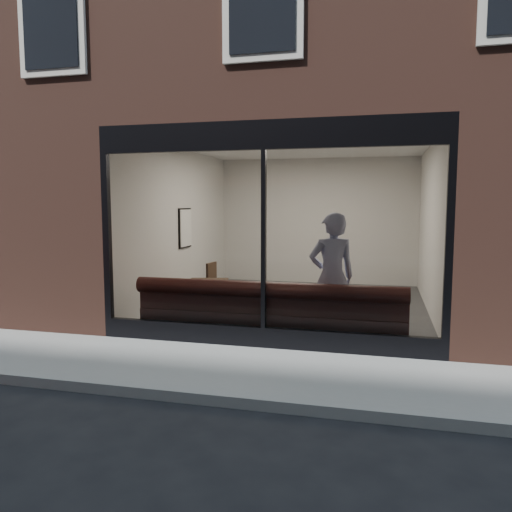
% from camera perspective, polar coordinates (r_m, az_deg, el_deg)
% --- Properties ---
extents(ground, '(120.00, 120.00, 0.00)m').
position_cam_1_polar(ground, '(5.42, -4.33, -16.41)').
color(ground, black).
rests_on(ground, ground).
extents(sidewalk_near, '(40.00, 2.00, 0.01)m').
position_cam_1_polar(sidewalk_near, '(6.31, -1.38, -13.02)').
color(sidewalk_near, gray).
rests_on(sidewalk_near, ground).
extents(kerb_near, '(40.00, 0.10, 0.12)m').
position_cam_1_polar(kerb_near, '(5.35, -4.52, -16.01)').
color(kerb_near, gray).
rests_on(kerb_near, ground).
extents(host_building_pier_left, '(2.50, 12.00, 3.20)m').
position_cam_1_polar(host_building_pier_left, '(13.83, -8.65, 4.08)').
color(host_building_pier_left, brown).
rests_on(host_building_pier_left, ground).
extents(host_building_pier_right, '(2.50, 12.00, 3.20)m').
position_cam_1_polar(host_building_pier_right, '(12.93, 23.75, 3.50)').
color(host_building_pier_right, brown).
rests_on(host_building_pier_right, ground).
extents(host_building_backfill, '(5.00, 6.00, 3.20)m').
position_cam_1_polar(host_building_backfill, '(15.83, 8.36, 4.34)').
color(host_building_backfill, brown).
rests_on(host_building_backfill, ground).
extents(cafe_floor, '(6.00, 6.00, 0.00)m').
position_cam_1_polar(cafe_floor, '(10.08, 4.74, -5.66)').
color(cafe_floor, '#2D2D30').
rests_on(cafe_floor, ground).
extents(cafe_ceiling, '(6.00, 6.00, 0.00)m').
position_cam_1_polar(cafe_ceiling, '(9.94, 4.90, 12.55)').
color(cafe_ceiling, white).
rests_on(cafe_ceiling, host_building_upper).
extents(cafe_wall_back, '(5.00, 0.00, 5.00)m').
position_cam_1_polar(cafe_wall_back, '(12.84, 6.99, 3.96)').
color(cafe_wall_back, silver).
rests_on(cafe_wall_back, ground).
extents(cafe_wall_left, '(0.00, 6.00, 6.00)m').
position_cam_1_polar(cafe_wall_left, '(10.58, -8.64, 3.48)').
color(cafe_wall_left, silver).
rests_on(cafe_wall_left, ground).
extents(cafe_wall_right, '(0.00, 6.00, 6.00)m').
position_cam_1_polar(cafe_wall_right, '(9.79, 19.37, 3.00)').
color(cafe_wall_right, silver).
rests_on(cafe_wall_right, ground).
extents(storefront_kick, '(5.00, 0.10, 0.30)m').
position_cam_1_polar(storefront_kick, '(7.24, 0.87, -9.30)').
color(storefront_kick, black).
rests_on(storefront_kick, ground).
extents(storefront_header, '(5.00, 0.10, 0.40)m').
position_cam_1_polar(storefront_header, '(7.04, 0.91, 13.68)').
color(storefront_header, black).
rests_on(storefront_header, host_building_upper).
extents(storefront_mullion, '(0.06, 0.10, 2.50)m').
position_cam_1_polar(storefront_mullion, '(7.00, 0.89, 1.82)').
color(storefront_mullion, black).
rests_on(storefront_mullion, storefront_kick).
extents(storefront_glass, '(4.80, 0.00, 4.80)m').
position_cam_1_polar(storefront_glass, '(6.97, 0.83, 1.81)').
color(storefront_glass, white).
rests_on(storefront_glass, storefront_kick).
extents(banquette, '(4.00, 0.55, 0.45)m').
position_cam_1_polar(banquette, '(7.60, 1.57, -7.97)').
color(banquette, '#341413').
rests_on(banquette, cafe_floor).
extents(person, '(0.83, 0.70, 1.93)m').
position_cam_1_polar(person, '(7.56, 8.66, -2.39)').
color(person, '#ACB4DE').
rests_on(person, cafe_floor).
extents(cafe_table_left, '(0.78, 0.78, 0.04)m').
position_cam_1_polar(cafe_table_left, '(8.49, -5.51, -2.95)').
color(cafe_table_left, black).
rests_on(cafe_table_left, cafe_floor).
extents(cafe_table_right, '(0.65, 0.65, 0.04)m').
position_cam_1_polar(cafe_table_right, '(7.90, 10.40, -3.71)').
color(cafe_table_right, black).
rests_on(cafe_table_right, cafe_floor).
extents(cafe_chair_left, '(0.42, 0.42, 0.04)m').
position_cam_1_polar(cafe_chair_left, '(9.62, -6.11, -4.90)').
color(cafe_chair_left, black).
rests_on(cafe_chair_left, cafe_floor).
extents(wall_poster, '(0.02, 0.59, 0.78)m').
position_cam_1_polar(wall_poster, '(10.74, -8.03, 3.19)').
color(wall_poster, white).
rests_on(wall_poster, cafe_wall_left).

